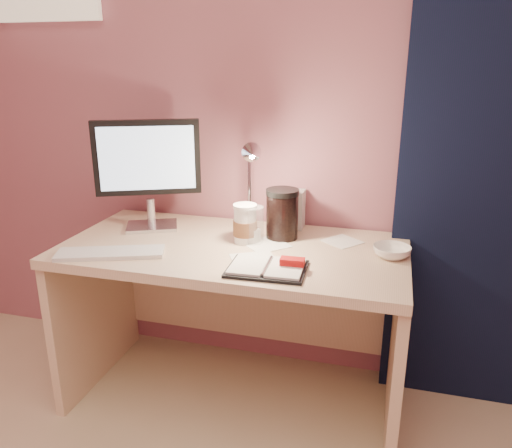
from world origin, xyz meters
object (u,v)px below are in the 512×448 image
(monitor, at_px, (147,165))
(dark_jar, at_px, (282,216))
(planner, at_px, (269,267))
(desk, at_px, (239,289))
(lotion_bottle, at_px, (254,232))
(keyboard, at_px, (110,253))
(desk_lamp, at_px, (234,179))
(product_box, at_px, (291,209))
(bowl, at_px, (392,252))
(clear_cup, at_px, (253,225))
(coffee_cup, at_px, (245,225))

(monitor, bearing_deg, dark_jar, -21.68)
(planner, bearing_deg, desk, 124.06)
(monitor, height_order, dark_jar, monitor)
(planner, distance_m, lotion_bottle, 0.29)
(keyboard, height_order, desk_lamp, desk_lamp)
(lotion_bottle, bearing_deg, product_box, 66.55)
(product_box, height_order, desk_lamp, desk_lamp)
(product_box, bearing_deg, lotion_bottle, -113.80)
(bowl, height_order, product_box, product_box)
(clear_cup, distance_m, bowl, 0.56)
(bowl, distance_m, product_box, 0.52)
(monitor, distance_m, bowl, 1.09)
(keyboard, bearing_deg, planner, -18.56)
(clear_cup, relative_size, lotion_bottle, 1.71)
(planner, height_order, product_box, product_box)
(keyboard, relative_size, planner, 1.42)
(desk, distance_m, desk_lamp, 0.49)
(keyboard, relative_size, bowl, 2.84)
(keyboard, distance_m, bowl, 1.09)
(monitor, distance_m, clear_cup, 0.54)
(product_box, bearing_deg, desk_lamp, -129.95)
(keyboard, bearing_deg, bowl, -6.25)
(product_box, bearing_deg, bowl, -30.28)
(planner, relative_size, dark_jar, 1.52)
(keyboard, xyz_separation_m, clear_cup, (0.50, 0.28, 0.07))
(bowl, bearing_deg, monitor, 175.84)
(planner, xyz_separation_m, coffee_cup, (-0.17, 0.26, 0.07))
(monitor, xyz_separation_m, product_box, (0.60, 0.18, -0.20))
(keyboard, bearing_deg, clear_cup, 9.20)
(desk, height_order, dark_jar, dark_jar)
(monitor, relative_size, coffee_cup, 2.98)
(monitor, xyz_separation_m, desk_lamp, (0.41, -0.05, -0.03))
(planner, height_order, bowl, bowl)
(clear_cup, xyz_separation_m, desk_lamp, (-0.08, 0.01, 0.19))
(keyboard, height_order, lotion_bottle, lotion_bottle)
(planner, bearing_deg, clear_cup, 114.81)
(coffee_cup, bearing_deg, lotion_bottle, 1.29)
(lotion_bottle, bearing_deg, clear_cup, 158.50)
(bowl, distance_m, dark_jar, 0.47)
(lotion_bottle, bearing_deg, dark_jar, 42.66)
(monitor, xyz_separation_m, keyboard, (-0.00, -0.35, -0.28))
(lotion_bottle, bearing_deg, desk_lamp, 171.89)
(planner, distance_m, clear_cup, 0.30)
(desk, xyz_separation_m, clear_cup, (0.07, -0.01, 0.30))
(keyboard, relative_size, dark_jar, 2.15)
(coffee_cup, xyz_separation_m, lotion_bottle, (0.04, 0.00, -0.03))
(keyboard, distance_m, coffee_cup, 0.55)
(keyboard, height_order, product_box, product_box)
(bowl, height_order, lotion_bottle, lotion_bottle)
(desk, xyz_separation_m, coffee_cup, (0.04, -0.02, 0.30))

